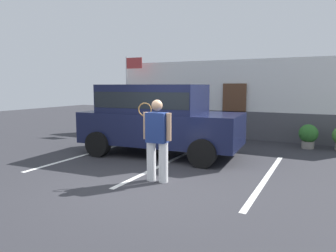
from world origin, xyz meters
TOP-DOWN VIEW (x-y plane):
  - ground_plane at (0.00, 0.00)m, footprint 40.00×40.00m
  - parking_stripe_0 at (-3.04, 1.50)m, footprint 0.12×4.40m
  - parking_stripe_1 at (-0.46, 1.50)m, footprint 0.12×4.40m
  - parking_stripe_2 at (2.13, 1.50)m, footprint 0.12×4.40m
  - house_frontage at (0.00, 6.50)m, footprint 9.96×0.40m
  - parked_suv at (-1.18, 2.48)m, footprint 4.73×2.43m
  - tennis_player_man at (0.09, 0.17)m, footprint 0.78×0.29m
  - potted_plant_by_porch at (2.73, 5.47)m, footprint 0.60×0.60m
  - flag_pole at (-4.36, 5.80)m, footprint 0.80×0.05m

SIDE VIEW (x-z plane):
  - ground_plane at x=0.00m, z-range 0.00..0.00m
  - parking_stripe_0 at x=-3.04m, z-range 0.00..0.01m
  - parking_stripe_1 at x=-0.46m, z-range 0.00..0.01m
  - parking_stripe_2 at x=2.13m, z-range 0.00..0.01m
  - potted_plant_by_porch at x=2.73m, z-range 0.04..0.83m
  - tennis_player_man at x=0.09m, z-range 0.04..1.77m
  - parked_suv at x=-1.18m, z-range 0.12..2.17m
  - house_frontage at x=0.00m, z-range -0.09..2.91m
  - flag_pole at x=-4.36m, z-range 0.61..3.85m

